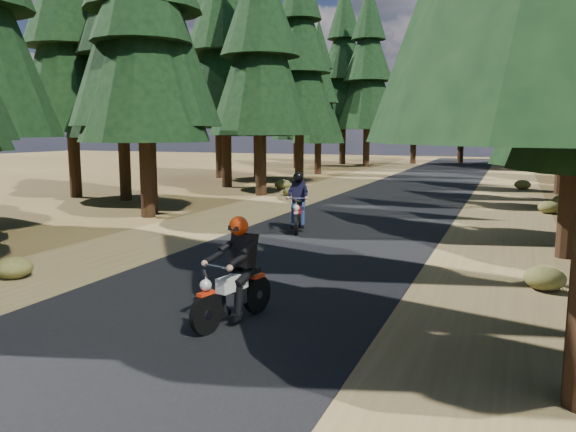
# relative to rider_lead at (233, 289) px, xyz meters

# --- Properties ---
(ground) EXTENTS (120.00, 120.00, 0.00)m
(ground) POSITION_rel_rider_lead_xyz_m (-0.75, 2.72, -0.57)
(ground) COLOR #412E17
(ground) RESTS_ON ground
(road) EXTENTS (6.00, 100.00, 0.01)m
(road) POSITION_rel_rider_lead_xyz_m (-0.75, 7.72, -0.57)
(road) COLOR black
(road) RESTS_ON ground
(shoulder_l) EXTENTS (3.20, 100.00, 0.01)m
(shoulder_l) POSITION_rel_rider_lead_xyz_m (-5.35, 7.72, -0.57)
(shoulder_l) COLOR brown
(shoulder_l) RESTS_ON ground
(shoulder_r) EXTENTS (3.20, 100.00, 0.01)m
(shoulder_r) POSITION_rel_rider_lead_xyz_m (3.85, 7.72, -0.57)
(shoulder_r) COLOR brown
(shoulder_r) RESTS_ON ground
(pine_forest) EXTENTS (34.59, 55.08, 16.32)m
(pine_forest) POSITION_rel_rider_lead_xyz_m (-0.77, 23.77, 7.32)
(pine_forest) COLOR black
(pine_forest) RESTS_ON ground
(understory_shrubs) EXTENTS (14.40, 31.32, 0.62)m
(understory_shrubs) POSITION_rel_rider_lead_xyz_m (2.57, 10.95, -0.31)
(understory_shrubs) COLOR #474C1E
(understory_shrubs) RESTS_ON ground
(rider_lead) EXTENTS (0.98, 1.99, 1.70)m
(rider_lead) POSITION_rel_rider_lead_xyz_m (0.00, 0.00, 0.00)
(rider_lead) COLOR beige
(rider_lead) RESTS_ON road
(rider_follow) EXTENTS (1.16, 2.11, 1.80)m
(rider_follow) POSITION_rel_rider_lead_xyz_m (-1.99, 8.12, 0.03)
(rider_follow) COLOR #A00A12
(rider_follow) RESTS_ON road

